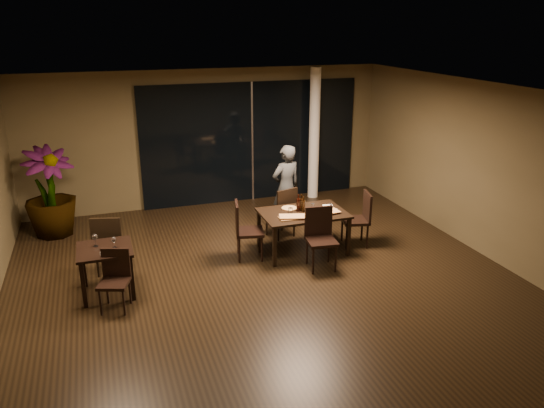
{
  "coord_description": "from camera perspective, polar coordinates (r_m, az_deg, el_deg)",
  "views": [
    {
      "loc": [
        -2.35,
        -7.37,
        3.97
      ],
      "look_at": [
        0.34,
        0.58,
        1.05
      ],
      "focal_mm": 35.0,
      "sensor_mm": 36.0,
      "label": 1
    }
  ],
  "objects": [
    {
      "name": "pizza_board_right",
      "position": [
        9.36,
        5.67,
        -1.0
      ],
      "size": [
        0.59,
        0.41,
        0.01
      ],
      "primitive_type": "cube",
      "rotation": [
        0.0,
        0.0,
        0.29
      ],
      "color": "#412315",
      "rests_on": "main_table"
    },
    {
      "name": "potted_plant",
      "position": [
        10.95,
        -22.79,
        1.18
      ],
      "size": [
        1.28,
        1.28,
        1.73
      ],
      "primitive_type": "imported",
      "rotation": [
        0.0,
        0.0,
        0.5
      ],
      "color": "#1A501B",
      "rests_on": "ground"
    },
    {
      "name": "bottle_a",
      "position": [
        9.39,
        2.85,
        0.12
      ],
      "size": [
        0.07,
        0.07,
        0.31
      ],
      "primitive_type": null,
      "color": "black",
      "rests_on": "main_table"
    },
    {
      "name": "ground",
      "position": [
        8.7,
        -0.91,
        -7.98
      ],
      "size": [
        8.0,
        8.0,
        0.0
      ],
      "primitive_type": "plane",
      "color": "black",
      "rests_on": "ground"
    },
    {
      "name": "napkin_far",
      "position": [
        9.75,
        6.01,
        -0.17
      ],
      "size": [
        0.19,
        0.13,
        0.01
      ],
      "primitive_type": "cube",
      "rotation": [
        0.0,
        0.0,
        -0.16
      ],
      "color": "white",
      "rests_on": "main_table"
    },
    {
      "name": "chair_side_near",
      "position": [
        8.0,
        -16.54,
        -7.45
      ],
      "size": [
        0.52,
        0.52,
        0.88
      ],
      "rotation": [
        0.0,
        0.0,
        -0.33
      ],
      "color": "black",
      "rests_on": "ground"
    },
    {
      "name": "wall_front",
      "position": [
        4.76,
        14.48,
        -12.78
      ],
      "size": [
        8.0,
        0.1,
        3.0
      ],
      "primitive_type": "cube",
      "color": "brown",
      "rests_on": "ground"
    },
    {
      "name": "tumbler_left",
      "position": [
        9.33,
        2.01,
        -0.7
      ],
      "size": [
        0.08,
        0.08,
        0.09
      ],
      "primitive_type": "cylinder",
      "color": "white",
      "rests_on": "main_table"
    },
    {
      "name": "side_napkin",
      "position": [
        8.13,
        -17.37,
        -5.03
      ],
      "size": [
        0.18,
        0.11,
        0.01
      ],
      "primitive_type": "cube",
      "rotation": [
        0.0,
        0.0,
        0.01
      ],
      "color": "silver",
      "rests_on": "side_table"
    },
    {
      "name": "chair_main_right",
      "position": [
        9.86,
        9.46,
        -1.29
      ],
      "size": [
        0.56,
        0.56,
        1.01
      ],
      "rotation": [
        0.0,
        0.0,
        -1.8
      ],
      "color": "black",
      "rests_on": "ground"
    },
    {
      "name": "bottle_c",
      "position": [
        9.41,
        3.18,
        0.14
      ],
      "size": [
        0.07,
        0.07,
        0.31
      ],
      "primitive_type": null,
      "color": "black",
      "rests_on": "main_table"
    },
    {
      "name": "napkin_near",
      "position": [
        9.54,
        6.48,
        -0.62
      ],
      "size": [
        0.2,
        0.16,
        0.01
      ],
      "primitive_type": "cube",
      "rotation": [
        0.0,
        0.0,
        0.37
      ],
      "color": "white",
      "rests_on": "main_table"
    },
    {
      "name": "chair_main_left",
      "position": [
        9.19,
        -3.0,
        -2.55
      ],
      "size": [
        0.56,
        0.56,
        1.02
      ],
      "rotation": [
        0.0,
        0.0,
        1.36
      ],
      "color": "black",
      "rests_on": "ground"
    },
    {
      "name": "column",
      "position": [
        12.25,
        4.56,
        7.5
      ],
      "size": [
        0.24,
        0.24,
        3.0
      ],
      "primitive_type": "cylinder",
      "color": "white",
      "rests_on": "ground"
    },
    {
      "name": "main_table",
      "position": [
        9.43,
        3.37,
        -1.31
      ],
      "size": [
        1.5,
        1.0,
        0.75
      ],
      "color": "black",
      "rests_on": "ground"
    },
    {
      "name": "wall_right",
      "position": [
        10.07,
        21.6,
        3.62
      ],
      "size": [
        0.1,
        8.0,
        3.0
      ],
      "primitive_type": "cube",
      "color": "brown",
      "rests_on": "ground"
    },
    {
      "name": "bottle_b",
      "position": [
        9.38,
        3.41,
        -0.04
      ],
      "size": [
        0.06,
        0.06,
        0.28
      ],
      "primitive_type": null,
      "color": "black",
      "rests_on": "main_table"
    },
    {
      "name": "oblong_pizza_right",
      "position": [
        9.35,
        5.67,
        -0.9
      ],
      "size": [
        0.54,
        0.3,
        0.02
      ],
      "primitive_type": null,
      "rotation": [
        0.0,
        0.0,
        0.11
      ],
      "color": "maroon",
      "rests_on": "pizza_board_right"
    },
    {
      "name": "pizza_board_left",
      "position": [
        9.12,
        2.33,
        -1.47
      ],
      "size": [
        0.52,
        0.27,
        0.01
      ],
      "primitive_type": "cube",
      "rotation": [
        0.0,
        0.0,
        -0.02
      ],
      "color": "#492F17",
      "rests_on": "main_table"
    },
    {
      "name": "chair_main_far",
      "position": [
        10.07,
        1.21,
        -0.63
      ],
      "size": [
        0.58,
        0.58,
        1.0
      ],
      "rotation": [
        0.0,
        0.0,
        3.45
      ],
      "color": "black",
      "rests_on": "ground"
    },
    {
      "name": "chair_main_near",
      "position": [
        8.92,
        5.2,
        -3.29
      ],
      "size": [
        0.53,
        0.53,
        1.03
      ],
      "rotation": [
        0.0,
        0.0,
        -0.12
      ],
      "color": "black",
      "rests_on": "ground"
    },
    {
      "name": "wine_glass_a",
      "position": [
        8.39,
        -18.49,
        -3.75
      ],
      "size": [
        0.08,
        0.08,
        0.19
      ],
      "primitive_type": null,
      "color": "white",
      "rests_on": "side_table"
    },
    {
      "name": "side_table",
      "position": [
        8.37,
        -17.5,
        -5.34
      ],
      "size": [
        0.8,
        0.8,
        0.75
      ],
      "color": "black",
      "rests_on": "ground"
    },
    {
      "name": "diner",
      "position": [
        10.43,
        1.52,
        1.79
      ],
      "size": [
        0.65,
        0.51,
        1.71
      ],
      "primitive_type": "imported",
      "rotation": [
        0.0,
        0.0,
        3.38
      ],
      "color": "#2C2F31",
      "rests_on": "ground"
    },
    {
      "name": "oblong_pizza_left",
      "position": [
        9.11,
        2.33,
        -1.37
      ],
      "size": [
        0.51,
        0.34,
        0.02
      ],
      "primitive_type": null,
      "rotation": [
        0.0,
        0.0,
        -0.28
      ],
      "color": "#680F09",
      "rests_on": "pizza_board_left"
    },
    {
      "name": "window_panel",
      "position": [
        12.1,
        -2.19,
        6.67
      ],
      "size": [
        5.0,
        0.06,
        2.7
      ],
      "primitive_type": "cube",
      "color": "black",
      "rests_on": "ground"
    },
    {
      "name": "ceiling",
      "position": [
        7.79,
        -1.03,
        12.18
      ],
      "size": [
        8.0,
        8.0,
        0.04
      ],
      "primitive_type": "cube",
      "color": "silver",
      "rests_on": "wall_back"
    },
    {
      "name": "wall_back",
      "position": [
        11.92,
        -6.97,
        7.08
      ],
      "size": [
        8.0,
        0.1,
        3.0
      ],
      "primitive_type": "cube",
      "color": "brown",
      "rests_on": "ground"
    },
    {
      "name": "chair_side_far",
      "position": [
        8.99,
        -17.12,
        -3.9
      ],
      "size": [
        0.58,
        0.58,
        1.03
      ],
      "rotation": [
        0.0,
        0.0,
        2.89
      ],
      "color": "black",
      "rests_on": "ground"
    },
    {
      "name": "round_pizza",
      "position": [
        9.56,
        1.88,
        -0.46
      ],
      "size": [
        0.27,
        0.27,
        0.01
      ],
      "primitive_type": "cylinder",
      "color": "red",
      "rests_on": "main_table"
    },
    {
      "name": "tumbler_right",
      "position": [
        9.62,
        4.41,
        -0.18
      ],
      "size": [
        0.07,
        0.07,
        0.08
      ],
      "primitive_type": "cylinder",
      "color": "white",
      "rests_on": "main_table"
    },
    {
      "name": "wine_glass_b",
      "position": [
        8.26,
        -16.63,
        -4.0
      ],
      "size": [
        0.07,
        0.07,
        0.16
      ],
      "primitive_type": null,
      "color": "white",
      "rests_on": "side_table"
    }
  ]
}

